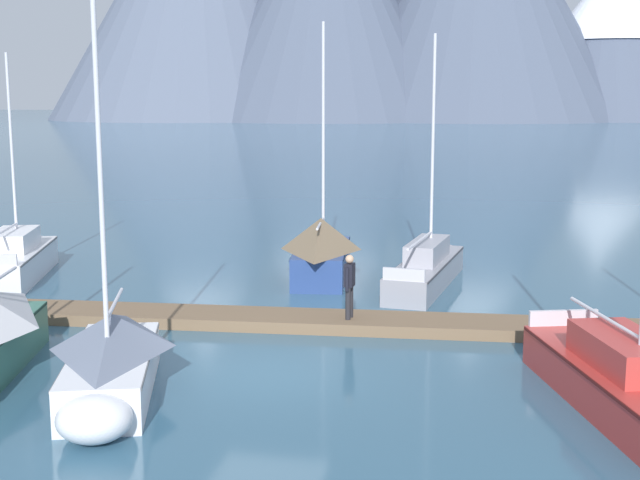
{
  "coord_description": "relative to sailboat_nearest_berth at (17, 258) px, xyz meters",
  "views": [
    {
      "loc": [
        4.89,
        -17.51,
        6.03
      ],
      "look_at": [
        0.0,
        6.0,
        2.0
      ],
      "focal_mm": 48.08,
      "sensor_mm": 36.0,
      "label": 1
    }
  ],
  "objects": [
    {
      "name": "ground_plane",
      "position": [
        10.98,
        -8.31,
        -0.64
      ],
      "size": [
        700.0,
        700.0,
        0.0
      ],
      "primitive_type": "plane",
      "color": "#335B75"
    },
    {
      "name": "mountain_east_summit",
      "position": [
        42.95,
        215.16,
        20.66
      ],
      "size": [
        59.5,
        59.5,
        40.23
      ],
      "color": "#4C566B",
      "rests_on": "ground"
    },
    {
      "name": "dock",
      "position": [
        10.98,
        -4.31,
        -0.5
      ],
      "size": [
        24.16,
        3.53,
        0.3
      ],
      "color": "brown",
      "rests_on": "ground"
    },
    {
      "name": "sailboat_nearest_berth",
      "position": [
        0.0,
        0.0,
        0.0
      ],
      "size": [
        3.67,
        7.04,
        7.46
      ],
      "color": "silver",
      "rests_on": "ground"
    },
    {
      "name": "sailboat_mid_dock_port",
      "position": [
        8.34,
        -10.39,
        0.13
      ],
      "size": [
        3.18,
        5.61,
        8.19
      ],
      "color": "white",
      "rests_on": "ground"
    },
    {
      "name": "sailboat_mid_dock_starboard",
      "position": [
        10.17,
        1.99,
        0.33
      ],
      "size": [
        2.36,
        6.18,
        8.45
      ],
      "color": "navy",
      "rests_on": "ground"
    },
    {
      "name": "sailboat_far_berth",
      "position": [
        13.76,
        1.64,
        -0.06
      ],
      "size": [
        2.14,
        7.42,
        7.99
      ],
      "color": "#93939E",
      "rests_on": "ground"
    },
    {
      "name": "sailboat_outer_slip",
      "position": [
        18.48,
        -9.31,
        -0.06
      ],
      "size": [
        3.7,
        7.18,
        7.59
      ],
      "color": "#B2332D",
      "rests_on": "ground"
    },
    {
      "name": "person_on_dock",
      "position": [
        12.19,
        -4.37,
        0.62
      ],
      "size": [
        0.25,
        0.59,
        1.69
      ],
      "color": "#232328",
      "rests_on": "dock"
    }
  ]
}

